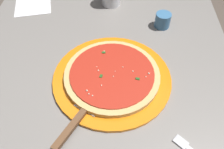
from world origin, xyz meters
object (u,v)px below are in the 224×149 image
object	(u,v)px
cup_small_sauce	(163,20)
napkin_folded_right	(33,6)
serving_plate	(112,77)
pizza	(112,74)
pizza_server	(79,117)

from	to	relation	value
cup_small_sauce	napkin_folded_right	world-z (taller)	cup_small_sauce
serving_plate	napkin_folded_right	distance (m)	0.52
pizza	napkin_folded_right	xyz separation A→B (m)	(-0.36, 0.37, -0.02)
pizza	serving_plate	bearing A→B (deg)	100.71
pizza_server	napkin_folded_right	world-z (taller)	pizza_server
pizza	cup_small_sauce	distance (m)	0.33
napkin_folded_right	pizza_server	bearing A→B (deg)	-61.50
pizza	pizza_server	bearing A→B (deg)	-117.28
serving_plate	napkin_folded_right	world-z (taller)	serving_plate
pizza_server	cup_small_sauce	size ratio (longest dim) A/B	3.68
serving_plate	cup_small_sauce	xyz separation A→B (m)	(0.18, 0.28, 0.02)
serving_plate	pizza	distance (m)	0.01
napkin_folded_right	pizza	bearing A→B (deg)	-45.75
pizza	pizza_server	distance (m)	0.17
pizza	cup_small_sauce	world-z (taller)	cup_small_sauce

